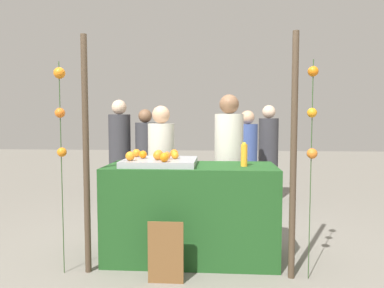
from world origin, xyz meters
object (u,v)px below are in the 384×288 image
Objects in this scene: orange_1 at (167,156)px; chalkboard_sign at (166,253)px; vendor_left at (161,176)px; stall_counter at (191,212)px; juice_bottle at (244,155)px; orange_0 at (175,155)px; vendor_right at (229,171)px.

chalkboard_sign is (0.06, -0.54, -0.78)m from orange_1.
orange_1 is 0.79m from vendor_left.
chalkboard_sign is 0.35× the size of vendor_left.
vendor_left is (-0.16, 0.70, -0.32)m from orange_1.
stall_counter is 7.18× the size of juice_bottle.
stall_counter is at bearing -0.97° from orange_0.
orange_0 is at bearing 175.66° from juice_bottle.
stall_counter is 0.99× the size of vendor_right.
orange_1 is (-0.24, -0.04, 0.57)m from stall_counter.
juice_bottle reaches higher than stall_counter.
stall_counter is 0.64m from chalkboard_sign.
chalkboard_sign is 0.33× the size of vendor_right.
stall_counter is 22.13× the size of orange_1.
juice_bottle is 0.43× the size of chalkboard_sign.
vendor_right is (0.63, 0.74, -0.26)m from orange_1.
chalkboard_sign is (-0.70, -0.53, -0.79)m from juice_bottle.
stall_counter is 0.82m from vendor_left.
orange_1 is 0.05× the size of vendor_left.
vendor_right is at bearing 2.44° from vendor_left.
juice_bottle is at bearing -37.92° from vendor_left.
juice_bottle is (0.76, -0.01, 0.01)m from orange_1.
orange_1 is at bearing -153.06° from orange_0.
orange_0 is 0.78m from vendor_left.
orange_0 is at bearing 26.94° from orange_1.
orange_0 is at bearing 88.50° from chalkboard_sign.
juice_bottle is 0.81m from vendor_right.
stall_counter is at bearing -119.51° from vendor_right.
orange_1 reaches higher than chalkboard_sign.
orange_1 is 1.01m from vendor_right.
juice_bottle reaches higher than chalkboard_sign.
vendor_left is 0.80m from vendor_right.
vendor_right is at bearing 60.49° from stall_counter.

